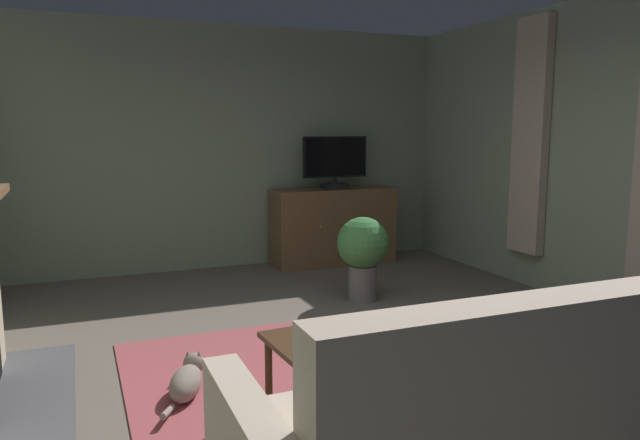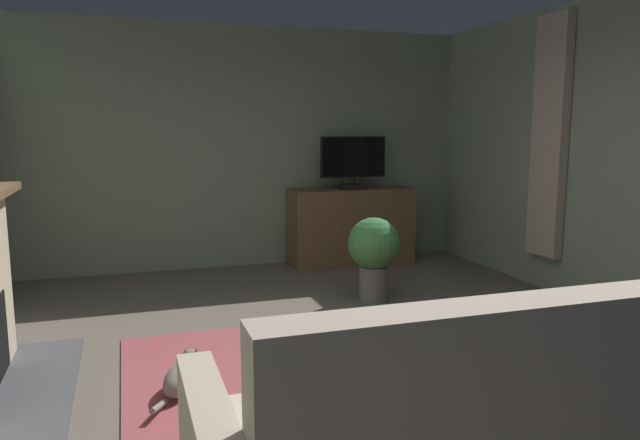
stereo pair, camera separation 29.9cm
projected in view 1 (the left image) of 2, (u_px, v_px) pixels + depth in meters
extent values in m
cube|color=#665B51|center=(343.00, 367.00, 4.21)|extent=(5.99, 7.18, 0.04)
cube|color=gray|center=(226.00, 148.00, 7.05)|extent=(5.99, 0.10, 2.83)
cube|color=#B2A393|center=(530.00, 137.00, 6.08)|extent=(0.10, 0.44, 2.38)
cube|color=#9E474C|center=(322.00, 363.00, 4.22)|extent=(2.69, 1.86, 0.01)
cube|color=#4C4C51|center=(31.00, 400.00, 3.61)|extent=(0.50, 1.75, 0.04)
cube|color=#4A3523|center=(333.00, 260.00, 7.40)|extent=(1.44, 0.43, 0.06)
cube|color=brown|center=(333.00, 226.00, 7.33)|extent=(1.50, 0.49, 0.92)
sphere|color=tan|center=(321.00, 227.00, 6.99)|extent=(0.03, 0.03, 0.03)
sphere|color=tan|center=(362.00, 224.00, 7.19)|extent=(0.03, 0.03, 0.03)
cube|color=black|center=(335.00, 186.00, 7.21)|extent=(0.29, 0.20, 0.06)
cylinder|color=black|center=(335.00, 181.00, 7.20)|extent=(0.04, 0.04, 0.08)
cube|color=black|center=(335.00, 157.00, 7.16)|extent=(0.81, 0.05, 0.49)
cube|color=black|center=(336.00, 157.00, 7.13)|extent=(0.77, 0.01, 0.45)
cube|color=#422B19|center=(353.00, 334.00, 3.48)|extent=(1.03, 0.58, 0.03)
cylinder|color=#422B19|center=(397.00, 349.00, 3.89)|extent=(0.04, 0.04, 0.45)
cylinder|color=#422B19|center=(269.00, 374.00, 3.49)|extent=(0.04, 0.04, 0.45)
cylinder|color=#422B19|center=(436.00, 372.00, 3.53)|extent=(0.04, 0.04, 0.45)
cylinder|color=#422B19|center=(297.00, 403.00, 3.14)|extent=(0.04, 0.04, 0.45)
cube|color=black|center=(347.00, 333.00, 3.42)|extent=(0.14, 0.17, 0.02)
cube|color=silver|center=(338.00, 329.00, 3.51)|extent=(0.36, 0.32, 0.01)
cube|color=#C6B29E|center=(533.00, 377.00, 2.19)|extent=(1.79, 0.20, 0.60)
cube|color=#C6B29E|center=(631.00, 397.00, 2.95)|extent=(0.15, 0.94, 0.67)
cube|color=tan|center=(493.00, 397.00, 2.43)|extent=(0.37, 0.15, 0.36)
cylinder|color=slate|center=(362.00, 283.00, 5.76)|extent=(0.27, 0.27, 0.34)
sphere|color=#3D7F42|center=(363.00, 243.00, 5.70)|extent=(0.50, 0.50, 0.50)
ellipsoid|color=gray|center=(186.00, 383.00, 3.68)|extent=(0.32, 0.44, 0.19)
sphere|color=gray|center=(194.00, 363.00, 3.92)|extent=(0.14, 0.14, 0.14)
cone|color=gray|center=(188.00, 354.00, 3.91)|extent=(0.04, 0.04, 0.04)
cone|color=gray|center=(199.00, 354.00, 3.91)|extent=(0.04, 0.04, 0.04)
cylinder|color=gray|center=(168.00, 412.00, 3.39)|extent=(0.12, 0.22, 0.08)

